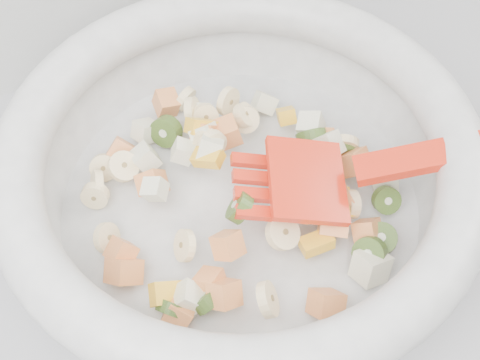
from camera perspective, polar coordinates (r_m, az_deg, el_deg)
mixing_bowl at (r=0.54m, az=0.10°, el=0.70°), size 0.48×0.39×0.14m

